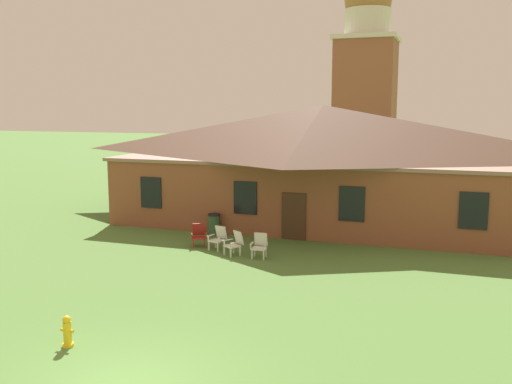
{
  "coord_description": "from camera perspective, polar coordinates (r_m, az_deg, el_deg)",
  "views": [
    {
      "loc": [
        6.27,
        -9.49,
        5.85
      ],
      "look_at": [
        -0.01,
        8.55,
        2.93
      ],
      "focal_mm": 39.3,
      "sensor_mm": 36.0,
      "label": 1
    }
  ],
  "objects": [
    {
      "name": "brick_building",
      "position": [
        29.3,
        6.76,
        3.09
      ],
      "size": [
        20.09,
        10.4,
        5.93
      ],
      "color": "brown",
      "rests_on": "ground"
    },
    {
      "name": "lawn_chair_by_porch",
      "position": [
        23.86,
        -5.84,
        -4.32
      ],
      "size": [
        0.8,
        0.84,
        0.96
      ],
      "color": "maroon",
      "rests_on": "ground"
    },
    {
      "name": "lawn_chair_near_door",
      "position": [
        23.26,
        -3.85,
        -4.63
      ],
      "size": [
        0.74,
        0.78,
        0.96
      ],
      "color": "white",
      "rests_on": "ground"
    },
    {
      "name": "lawn_chair_left_end",
      "position": [
        22.33,
        -2.18,
        -5.18
      ],
      "size": [
        0.85,
        0.87,
        0.96
      ],
      "color": "white",
      "rests_on": "ground"
    },
    {
      "name": "lawn_chair_middle",
      "position": [
        21.97,
        0.39,
        -5.41
      ],
      "size": [
        0.69,
        0.72,
        0.96
      ],
      "color": "silver",
      "rests_on": "ground"
    },
    {
      "name": "trash_bin",
      "position": [
        25.85,
        -4.29,
        -3.29
      ],
      "size": [
        0.56,
        0.56,
        0.98
      ],
      "color": "#335638",
      "rests_on": "ground"
    },
    {
      "name": "dome_tower",
      "position": [
        48.77,
        11.11,
        10.88
      ],
      "size": [
        5.18,
        5.18,
        17.32
      ],
      "color": "#93563D",
      "rests_on": "ground"
    },
    {
      "name": "fire_hydrant",
      "position": [
        14.91,
        -18.65,
        -13.33
      ],
      "size": [
        0.36,
        0.28,
        0.79
      ],
      "color": "gold",
      "rests_on": "ground"
    }
  ]
}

